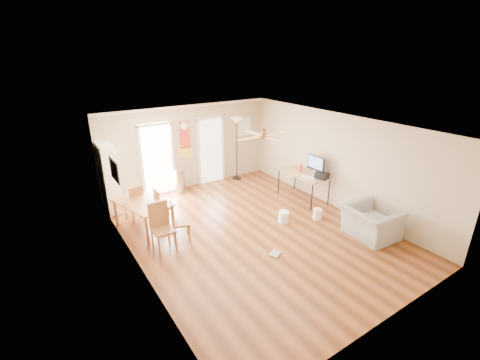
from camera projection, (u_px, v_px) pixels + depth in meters
floor at (254, 231)px, 8.07m from camera, size 7.00×7.00×0.00m
ceiling at (255, 126)px, 7.12m from camera, size 5.50×7.00×0.00m
wall_back at (189, 147)px, 10.32m from camera, size 5.50×0.04×2.60m
wall_front at (393, 256)px, 4.87m from camera, size 5.50×0.04×2.60m
wall_left at (135, 212)px, 6.19m from camera, size 0.04×7.00×2.60m
wall_right at (337, 161)px, 9.00m from camera, size 0.04×7.00×2.60m
crown_molding at (255, 128)px, 7.13m from camera, size 5.50×7.00×0.08m
kitchen_doorway at (157, 161)px, 9.86m from camera, size 0.90×0.10×2.10m
bathroom_doorway at (211, 151)px, 10.78m from camera, size 0.80×0.10×2.10m
wall_decal at (185, 140)px, 10.15m from camera, size 0.46×0.03×1.10m
ac_grille at (244, 127)px, 11.20m from camera, size 0.50×0.04×0.60m
framed_poster at (114, 170)px, 7.15m from camera, size 0.04×0.66×0.48m
ceiling_fan at (264, 136)px, 6.95m from camera, size 1.24×1.24×0.20m
bookshelf at (109, 178)px, 8.84m from camera, size 0.54×0.91×1.89m
dining_table at (144, 215)px, 8.08m from camera, size 1.23×1.62×0.72m
dining_chair_right_a at (164, 205)px, 8.39m from camera, size 0.38×0.38×0.91m
dining_chair_right_b at (180, 221)px, 7.58m from camera, size 0.49×0.49×0.95m
dining_chair_near at (163, 228)px, 7.15m from camera, size 0.46×0.46×1.08m
dining_chair_far at (134, 202)px, 8.50m from camera, size 0.49×0.49×0.95m
trash_can at (180, 181)px, 10.20m from camera, size 0.37×0.37×0.73m
torchiere_lamp at (237, 149)px, 11.01m from camera, size 0.49×0.49×2.10m
computer_desk at (303, 186)px, 9.72m from camera, size 0.74×1.49×0.80m
imac at (315, 166)px, 9.32m from camera, size 0.14×0.62×0.58m
keyboard at (308, 177)px, 9.27m from camera, size 0.23×0.43×0.02m
printer at (322, 176)px, 9.16m from camera, size 0.36×0.39×0.17m
orange_bottle at (300, 168)px, 9.61m from camera, size 0.11×0.11×0.26m
wastebasket_a at (284, 217)px, 8.46m from camera, size 0.31×0.31×0.30m
wastebasket_b at (318, 214)px, 8.63m from camera, size 0.24×0.24×0.27m
floor_cloth at (275, 254)px, 7.15m from camera, size 0.32×0.29×0.04m
armchair at (370, 222)px, 7.73m from camera, size 1.11×1.25×0.75m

